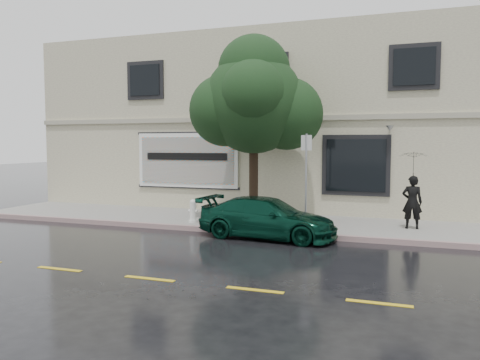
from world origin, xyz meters
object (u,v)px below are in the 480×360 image
(car, at_px, (267,218))
(fire_hydrant, at_px, (193,211))
(street_tree, at_px, (254,104))
(pedestrian, at_px, (412,202))

(car, height_order, fire_hydrant, car)
(car, xyz_separation_m, street_tree, (-0.98, 1.78, 3.40))
(fire_hydrant, bearing_deg, pedestrian, 12.62)
(car, xyz_separation_m, fire_hydrant, (-2.76, 0.93, -0.06))
(car, distance_m, street_tree, 3.96)
(street_tree, bearing_deg, fire_hydrant, -154.37)
(car, distance_m, fire_hydrant, 2.91)
(pedestrian, relative_size, street_tree, 0.29)
(pedestrian, bearing_deg, fire_hydrant, 6.12)
(fire_hydrant, bearing_deg, street_tree, 28.81)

